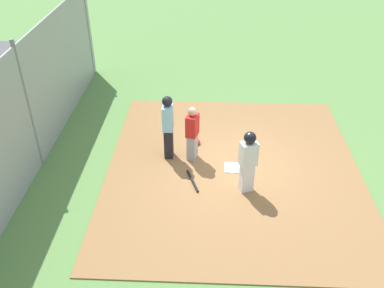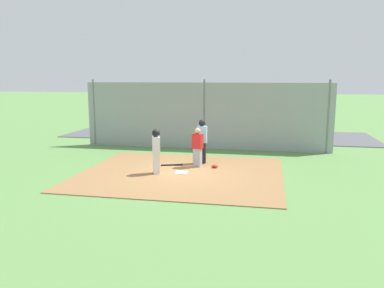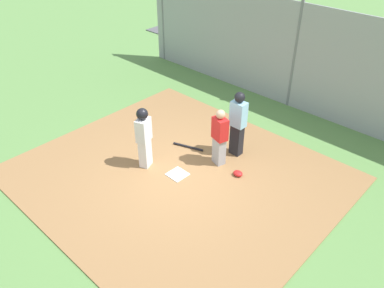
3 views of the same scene
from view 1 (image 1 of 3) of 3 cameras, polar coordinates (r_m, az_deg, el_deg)
The scene contains 9 objects.
ground_plane at distance 10.86m, azimuth 5.60°, elevation -3.37°, with size 140.00×140.00×0.00m, color #5B8947.
dirt_infield at distance 10.85m, azimuth 5.60°, elevation -3.31°, with size 7.20×6.40×0.03m, color olive.
home_plate at distance 10.84m, azimuth 5.61°, elevation -3.20°, with size 0.44×0.44×0.02m, color white.
catcher at distance 10.73m, azimuth 0.04°, elevation 1.51°, with size 0.44×0.36×1.51m.
umpire at distance 10.74m, azimuth -3.26°, elevation 2.47°, with size 0.38×0.26×1.76m.
runner at distance 9.64m, azimuth 7.62°, elevation -1.95°, with size 0.38×0.45×1.61m.
baseball_bat at distance 10.32m, azimuth 0.07°, elevation -5.01°, with size 0.06×0.06×0.86m, color black.
catcher_mask at distance 11.69m, azimuth 0.62°, elevation 0.29°, with size 0.24×0.20×0.12m, color red.
backstop_fence at distance 10.86m, azimuth -21.29°, elevation 4.34°, with size 12.00×0.10×3.35m.
Camera 1 is at (8.70, -0.68, 6.47)m, focal length 39.34 mm.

